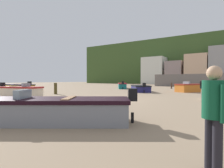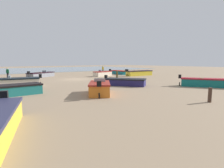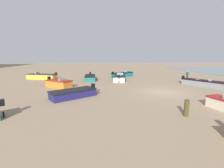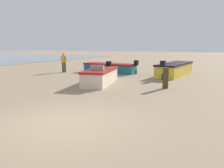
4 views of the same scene
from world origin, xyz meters
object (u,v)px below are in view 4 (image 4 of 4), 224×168
object	(u,v)px
boat_yellow_9	(175,69)
mooring_post_mid_beach	(166,78)
boat_teal_1	(110,68)
boat_cream_5	(101,76)
beach_walker_distant	(64,61)

from	to	relation	value
boat_yellow_9	mooring_post_mid_beach	xyz separation A→B (m)	(5.71, 0.60, 0.08)
boat_teal_1	boat_cream_5	xyz separation A→B (m)	(5.29, 2.03, 0.06)
mooring_post_mid_beach	beach_walker_distant	bearing A→B (deg)	-111.32
mooring_post_mid_beach	boat_cream_5	bearing A→B (deg)	-86.82
boat_teal_1	boat_yellow_9	bearing A→B (deg)	-81.00
boat_cream_5	beach_walker_distant	size ratio (longest dim) A/B	2.48
mooring_post_mid_beach	beach_walker_distant	distance (m)	10.05
boat_cream_5	mooring_post_mid_beach	distance (m)	3.73
boat_yellow_9	mooring_post_mid_beach	world-z (taller)	boat_yellow_9
boat_cream_5	mooring_post_mid_beach	size ratio (longest dim) A/B	3.66
boat_teal_1	mooring_post_mid_beach	size ratio (longest dim) A/B	4.31
boat_teal_1	beach_walker_distant	world-z (taller)	beach_walker_distant
boat_teal_1	boat_cream_5	world-z (taller)	boat_cream_5
boat_yellow_9	beach_walker_distant	bearing A→B (deg)	-161.25
mooring_post_mid_beach	beach_walker_distant	world-z (taller)	beach_walker_distant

